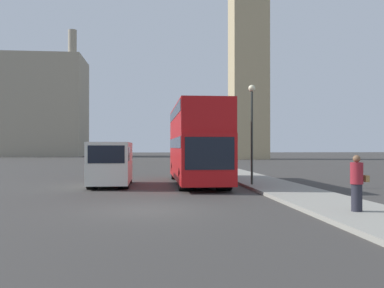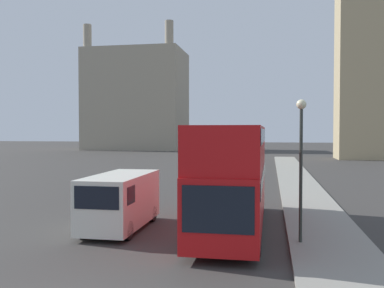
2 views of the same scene
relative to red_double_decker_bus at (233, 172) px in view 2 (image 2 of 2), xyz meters
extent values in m
cube|color=#9E937F|center=(-28.35, 75.49, 8.67)|extent=(21.35, 14.93, 22.27)
cylinder|color=#9E937F|center=(-37.42, 69.14, 22.25)|extent=(1.79, 1.79, 4.90)
cylinder|color=#9E937F|center=(-19.27, 69.14, 22.25)|extent=(1.79, 1.79, 4.90)
cube|color=#B71114|center=(0.00, 0.00, -0.94)|extent=(2.53, 10.56, 2.45)
cube|color=#B71114|center=(0.00, 0.00, 1.11)|extent=(2.53, 10.35, 1.65)
cube|color=black|center=(0.00, 0.00, -0.14)|extent=(2.57, 10.14, 0.55)
cube|color=black|center=(0.00, 0.00, 1.56)|extent=(2.57, 9.93, 0.55)
cube|color=black|center=(0.00, -5.29, -0.64)|extent=(2.23, 0.03, 1.47)
cylinder|color=black|center=(-0.91, -3.69, -1.91)|extent=(0.71, 1.11, 1.11)
cylinder|color=black|center=(0.91, -3.69, -1.91)|extent=(0.71, 1.11, 1.11)
cylinder|color=black|center=(-0.91, 3.70, -1.91)|extent=(0.71, 1.11, 1.11)
cylinder|color=black|center=(0.91, 3.70, -1.91)|extent=(0.71, 1.11, 1.11)
cube|color=silver|center=(-4.74, -0.78, -1.19)|extent=(2.06, 5.15, 2.15)
cube|color=black|center=(-4.74, -3.37, -0.71)|extent=(1.75, 0.02, 0.86)
cube|color=black|center=(-4.74, -2.45, -0.71)|extent=(2.09, 0.93, 0.69)
cylinder|color=black|center=(-5.51, -2.53, -2.09)|extent=(0.52, 0.76, 0.76)
cylinder|color=black|center=(-3.97, -2.53, -2.09)|extent=(0.52, 0.76, 0.76)
cylinder|color=black|center=(-5.51, 0.97, -2.09)|extent=(0.52, 0.76, 0.76)
cylinder|color=black|center=(-3.97, 0.97, -2.09)|extent=(0.52, 0.76, 0.76)
cylinder|color=#2D332D|center=(2.67, -2.15, 0.11)|extent=(0.12, 0.12, 4.86)
sphere|color=beige|center=(2.67, -2.15, 2.72)|extent=(0.36, 0.36, 0.36)
camera|label=1|loc=(-2.63, -24.13, -0.36)|focal=40.00mm
camera|label=2|loc=(1.56, -18.16, 1.76)|focal=40.00mm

